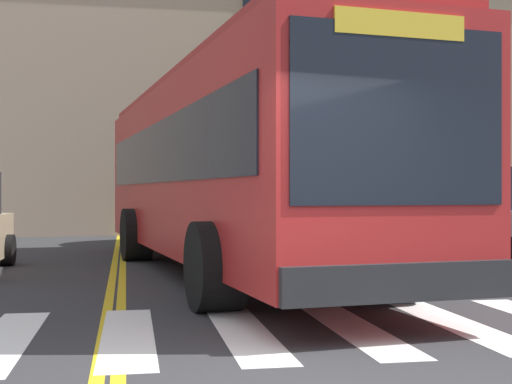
# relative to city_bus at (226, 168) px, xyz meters

# --- Properties ---
(crosswalk) EXTENTS (12.20, 3.14, 0.01)m
(crosswalk) POSITION_rel_city_bus_xyz_m (0.62, -5.21, -1.84)
(crosswalk) COLOR white
(crosswalk) RESTS_ON ground
(lane_line_yellow_inner) EXTENTS (0.12, 36.00, 0.01)m
(lane_line_yellow_inner) POSITION_rel_city_bus_xyz_m (-1.95, 8.79, -1.84)
(lane_line_yellow_inner) COLOR gold
(lane_line_yellow_inner) RESTS_ON ground
(lane_line_yellow_outer) EXTENTS (0.12, 36.00, 0.01)m
(lane_line_yellow_outer) POSITION_rel_city_bus_xyz_m (-1.79, 8.79, -1.84)
(lane_line_yellow_outer) COLOR gold
(lane_line_yellow_outer) RESTS_ON ground
(city_bus) EXTENTS (3.99, 12.62, 3.37)m
(city_bus) POSITION_rel_city_bus_xyz_m (0.00, 0.00, 0.00)
(city_bus) COLOR #B22323
(city_bus) RESTS_ON ground
(car_navy_behind_bus) EXTENTS (2.03, 3.77, 1.81)m
(car_navy_behind_bus) POSITION_rel_city_bus_xyz_m (1.38, 8.83, -1.02)
(car_navy_behind_bus) COLOR navy
(car_navy_behind_bus) RESTS_ON ground
(street_tree_curbside_large) EXTENTS (6.35, 6.35, 9.74)m
(street_tree_curbside_large) POSITION_rel_city_bus_xyz_m (5.12, 6.24, 4.37)
(street_tree_curbside_large) COLOR brown
(street_tree_curbside_large) RESTS_ON ground
(building_facade) EXTENTS (42.63, 8.22, 9.24)m
(building_facade) POSITION_rel_city_bus_xyz_m (2.63, 14.93, 2.78)
(building_facade) COLOR tan
(building_facade) RESTS_ON ground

